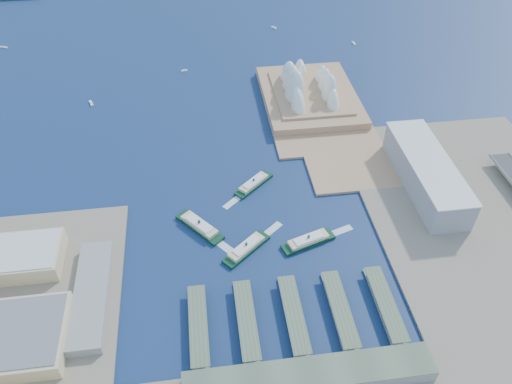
{
  "coord_description": "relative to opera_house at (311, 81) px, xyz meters",
  "views": [
    {
      "loc": [
        -52.88,
        -322.48,
        380.94
      ],
      "look_at": [
        0.83,
        76.84,
        18.0
      ],
      "focal_mm": 35.0,
      "sensor_mm": 36.0,
      "label": 1
    }
  ],
  "objects": [
    {
      "name": "ground",
      "position": [
        -105.0,
        -280.0,
        -32.0
      ],
      "size": [
        3000.0,
        3000.0,
        0.0
      ],
      "primitive_type": "plane",
      "color": "#0F1C4A",
      "rests_on": "ground"
    },
    {
      "name": "peninsula",
      "position": [
        2.5,
        -20.0,
        -30.5
      ],
      "size": [
        135.0,
        220.0,
        3.0
      ],
      "primitive_type": "cube",
      "color": "tan",
      "rests_on": "ground"
    },
    {
      "name": "opera_house",
      "position": [
        0.0,
        0.0,
        0.0
      ],
      "size": [
        134.0,
        180.0,
        58.0
      ],
      "primitive_type": null,
      "color": "white",
      "rests_on": "peninsula"
    },
    {
      "name": "toaster_building",
      "position": [
        90.0,
        -200.0,
        -11.5
      ],
      "size": [
        45.0,
        155.0,
        35.0
      ],
      "primitive_type": "cube",
      "color": "gray",
      "rests_on": "east_land"
    },
    {
      "name": "ferry_wharves",
      "position": [
        -91.0,
        -355.0,
        -27.35
      ],
      "size": [
        184.0,
        90.0,
        9.3
      ],
      "primitive_type": null,
      "color": "#51624A",
      "rests_on": "ground"
    },
    {
      "name": "terminal_building",
      "position": [
        -90.0,
        -415.0,
        -23.0
      ],
      "size": [
        200.0,
        28.0,
        12.0
      ],
      "primitive_type": "cube",
      "color": "gray",
      "rests_on": "south_land"
    },
    {
      "name": "ferry_a",
      "position": [
        -168.12,
        -232.46,
        -26.28
      ],
      "size": [
        50.31,
        56.52,
        11.44
      ],
      "primitive_type": null,
      "rotation": [
        0.0,
        0.0,
        0.69
      ],
      "color": "#0D3620",
      "rests_on": "ground"
    },
    {
      "name": "ferry_b",
      "position": [
        -102.66,
        -172.12,
        -26.95
      ],
      "size": [
        48.91,
        45.8,
        10.11
      ],
      "primitive_type": null,
      "rotation": [
        0.0,
        0.0,
        -0.84
      ],
      "color": "#0D3620",
      "rests_on": "ground"
    },
    {
      "name": "ferry_c",
      "position": [
        -122.84,
        -269.42,
        -26.64
      ],
      "size": [
        52.76,
        47.46,
        10.72
      ],
      "primitive_type": null,
      "rotation": [
        0.0,
        0.0,
        2.27
      ],
      "color": "#0D3620",
      "rests_on": "ground"
    },
    {
      "name": "ferry_d",
      "position": [
        -58.96,
        -268.0,
        -26.58
      ],
      "size": [
        58.98,
        31.72,
        10.83
      ],
      "primitive_type": null,
      "rotation": [
        0.0,
        0.0,
        1.89
      ],
      "color": "#0D3620",
      "rests_on": "ground"
    },
    {
      "name": "boat_a",
      "position": [
        -308.84,
        33.76,
        -30.64
      ],
      "size": [
        7.98,
        14.51,
        2.73
      ],
      "primitive_type": null,
      "rotation": [
        0.0,
        0.0,
        0.34
      ],
      "color": "white",
      "rests_on": "ground"
    },
    {
      "name": "boat_b",
      "position": [
        -174.95,
        111.9,
        -30.72
      ],
      "size": [
        9.97,
        5.44,
        2.55
      ],
      "primitive_type": null,
      "rotation": [
        0.0,
        0.0,
        1.81
      ],
      "color": "white",
      "rests_on": "ground"
    },
    {
      "name": "boat_c",
      "position": [
        114.2,
        169.42,
        -30.65
      ],
      "size": [
        4.63,
        12.26,
        2.69
      ],
      "primitive_type": null,
      "rotation": [
        0.0,
        0.0,
        3.24
      ],
      "color": "white",
      "rests_on": "ground"
    },
    {
      "name": "boat_d",
      "position": [
        -474.78,
        233.85,
        -30.82
      ],
      "size": [
        14.1,
        8.15,
        2.36
      ],
      "primitive_type": null,
      "rotation": [
        0.0,
        0.0,
        1.18
      ],
      "color": "white",
      "rests_on": "ground"
    },
    {
      "name": "boat_e",
      "position": [
        -10.53,
        249.17,
        -30.57
      ],
      "size": [
        9.74,
        11.67,
        2.86
      ],
      "primitive_type": null,
      "rotation": [
        0.0,
        0.0,
        0.61
      ],
      "color": "white",
      "rests_on": "ground"
    }
  ]
}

